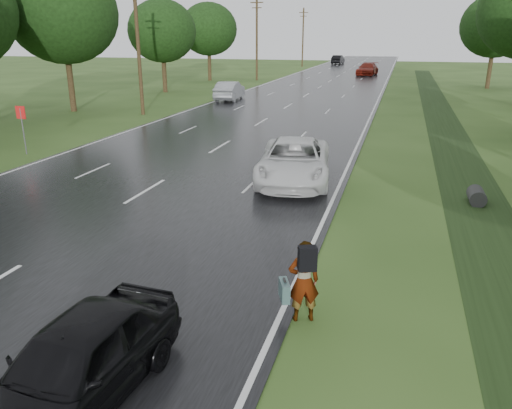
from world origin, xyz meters
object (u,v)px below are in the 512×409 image
object	(u,v)px
road_sign	(22,120)
silver_sedan	(230,91)
pedestrian	(303,280)
dark_sedan	(77,363)
white_pickup	(294,161)

from	to	relation	value
road_sign	silver_sedan	size ratio (longest dim) A/B	0.47
pedestrian	silver_sedan	world-z (taller)	pedestrian
dark_sedan	pedestrian	bearing A→B (deg)	53.86
road_sign	dark_sedan	distance (m)	19.23
road_sign	pedestrian	world-z (taller)	road_sign
road_sign	pedestrian	bearing A→B (deg)	-34.90
pedestrian	silver_sedan	bearing A→B (deg)	-91.48
road_sign	dark_sedan	world-z (taller)	road_sign
pedestrian	dark_sedan	size ratio (longest dim) A/B	0.42
dark_sedan	silver_sedan	bearing A→B (deg)	109.65
road_sign	silver_sedan	xyz separation A→B (m)	(2.70, 22.45, -0.80)
white_pickup	dark_sedan	bearing A→B (deg)	-100.75
white_pickup	dark_sedan	size ratio (longest dim) A/B	1.39
dark_sedan	silver_sedan	distance (m)	38.11
road_sign	white_pickup	size ratio (longest dim) A/B	0.40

